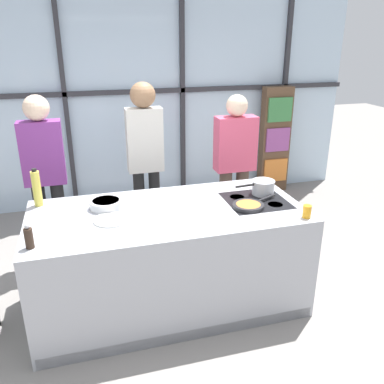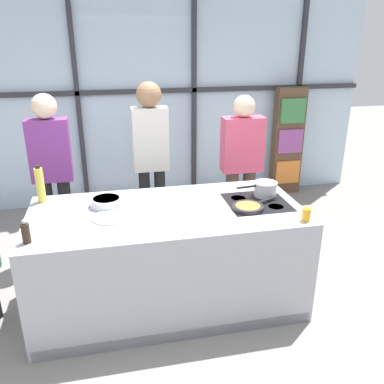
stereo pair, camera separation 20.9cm
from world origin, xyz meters
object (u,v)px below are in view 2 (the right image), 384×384
Objects in this scene: spectator_far_left at (52,167)px; spectator_center_left at (151,153)px; frying_pan at (249,207)px; saucepan at (265,189)px; mixing_bowl at (106,202)px; juice_glass_near at (306,215)px; oil_bottle at (40,185)px; spectator_center_right at (242,161)px; pepper_grinder at (26,232)px; white_plate at (109,218)px.

spectator_center_left is (1.00, -0.00, 0.08)m from spectator_far_left.
frying_pan is 0.35m from saucepan.
saucepan is (0.24, 0.25, 0.05)m from frying_pan.
saucepan reaches higher than frying_pan.
mixing_bowl reaches higher than frying_pan.
oil_bottle is at bearing 157.85° from juice_glass_near.
oil_bottle is (-1.93, 0.28, 0.09)m from saucepan.
saucepan is at bearing -2.66° from mixing_bowl.
pepper_grinder is (-2.03, -1.40, 0.04)m from spectator_center_right.
spectator_center_right reaches higher than oil_bottle.
spectator_center_right is at bearing 74.17° from frying_pan.
spectator_far_left is 0.95× the size of spectator_center_left.
spectator_center_left is 1.30m from saucepan.
spectator_center_right is 1.85m from white_plate.
juice_glass_near reaches higher than frying_pan.
mixing_bowl is (0.52, -0.86, -0.07)m from spectator_far_left.
mixing_bowl is 1.51× the size of pepper_grinder.
white_plate is 1.52× the size of pepper_grinder.
pepper_grinder is 2.06m from juice_glass_near.
oil_bottle is (-0.54, 0.21, 0.12)m from mixing_bowl.
saucepan is 3.69× the size of juice_glass_near.
frying_pan is 0.47m from juice_glass_near.
spectator_far_left reaches higher than frying_pan.
spectator_far_left is 1.40m from pepper_grinder.
juice_glass_near is (2.06, -0.08, -0.03)m from pepper_grinder.
spectator_far_left is 2.51m from juice_glass_near.
oil_bottle is at bearing 32.31° from spectator_center_left.
saucepan is 1.41× the size of mixing_bowl.
spectator_center_right is (2.00, -0.00, -0.07)m from spectator_far_left.
mixing_bowl is (-1.48, -0.86, 0.00)m from spectator_center_right.
spectator_center_left reaches higher than oil_bottle.
pepper_grinder is (-0.57, -0.28, 0.07)m from white_plate.
spectator_center_right is at bearing 84.25° from saucepan.
spectator_far_left is at bearing -0.00° from spectator_center_left.
spectator_far_left is at bearing 0.00° from spectator_center_right.
spectator_center_left reaches higher than spectator_center_right.
spectator_far_left is 4.55× the size of saucepan.
spectator_center_left is 1.00m from mixing_bowl.
pepper_grinder is at bearing 34.61° from spectator_center_right.
oil_bottle is at bearing 171.84° from saucepan.
pepper_grinder is at bearing -172.19° from frying_pan.
pepper_grinder is 1.73× the size of juice_glass_near.
white_plate is 0.83× the size of oil_bottle.
white_plate is 0.74m from oil_bottle.
saucepan reaches higher than mixing_bowl.
spectator_center_right reaches higher than saucepan.
mixing_bowl is (-0.48, -0.86, -0.15)m from spectator_center_left.
mixing_bowl is at bearing 30.15° from spectator_center_right.
pepper_grinder is at bearing -166.14° from saucepan.
oil_bottle is (-1.02, -0.65, -0.03)m from spectator_center_left.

